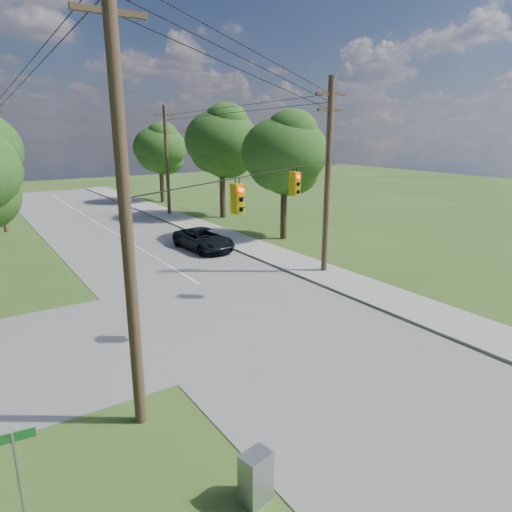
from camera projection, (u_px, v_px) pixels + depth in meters
ground at (282, 379)px, 14.81m from camera, size 140.00×140.00×0.00m
main_road at (251, 315)px, 19.89m from camera, size 10.00×100.00×0.03m
sidewalk_east at (360, 286)px, 23.44m from camera, size 2.60×100.00×0.12m
pole_sw at (124, 197)px, 11.02m from camera, size 2.00×0.32×12.00m
pole_ne at (328, 175)px, 24.52m from camera, size 2.00×0.32×10.50m
pole_north_e at (167, 160)px, 42.29m from camera, size 2.00×0.32×10.00m
power_lines at (170, 102)px, 22.44m from camera, size 13.93×29.62×4.93m
traffic_signals at (270, 190)px, 18.26m from camera, size 4.91×3.27×1.05m
tree_e_near at (285, 153)px, 32.39m from camera, size 6.20×6.20×8.81m
tree_e_mid at (221, 141)px, 40.51m from camera, size 6.60×6.60×9.64m
tree_e_far at (160, 148)px, 49.89m from camera, size 5.80×5.80×8.32m
car_main_north at (204, 239)px, 30.58m from camera, size 2.72×5.25×1.41m
control_cabinet at (256, 477)px, 9.80m from camera, size 0.74×0.60×1.18m
street_name_sign at (19, 476)px, 8.39m from camera, size 0.77×0.12×2.58m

